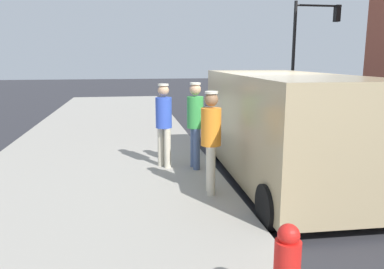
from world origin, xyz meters
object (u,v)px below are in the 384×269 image
object	(u,v)px
pedestrian_in_green	(195,119)
parked_van	(283,126)
pedestrian_in_orange	(211,136)
traffic_light_corner	(310,37)
parking_meter_near	(208,127)
pedestrian_in_blue	(164,120)

from	to	relation	value
pedestrian_in_green	parked_van	distance (m)	1.78
pedestrian_in_orange	traffic_light_corner	xyz separation A→B (m)	(-7.72, -12.21, 2.35)
parking_meter_near	pedestrian_in_green	xyz separation A→B (m)	(0.09, -0.85, 0.01)
parking_meter_near	traffic_light_corner	world-z (taller)	traffic_light_corner
parking_meter_near	parked_van	bearing A→B (deg)	-177.90
pedestrian_in_orange	parked_van	xyz separation A→B (m)	(-1.60, -0.76, -0.01)
pedestrian_in_blue	traffic_light_corner	distance (m)	13.57
pedestrian_in_blue	parked_van	size ratio (longest dim) A/B	0.34
pedestrian_in_blue	pedestrian_in_orange	distance (m)	1.88
traffic_light_corner	parking_meter_near	bearing A→B (deg)	56.46
pedestrian_in_green	pedestrian_in_blue	size ratio (longest dim) A/B	1.02
pedestrian_in_green	parked_van	xyz separation A→B (m)	(-1.59, 0.80, -0.04)
pedestrian_in_orange	parked_van	world-z (taller)	parked_van
pedestrian_in_blue	parked_van	xyz separation A→B (m)	(-2.22, 1.01, -0.02)
pedestrian_in_green	pedestrian_in_blue	bearing A→B (deg)	-18.53
pedestrian_in_orange	traffic_light_corner	distance (m)	14.63
parking_meter_near	pedestrian_in_orange	size ratio (longest dim) A/B	0.86
pedestrian_in_blue	traffic_light_corner	world-z (taller)	traffic_light_corner
pedestrian_in_blue	parked_van	world-z (taller)	parked_van
parking_meter_near	pedestrian_in_orange	world-z (taller)	pedestrian_in_orange
pedestrian_in_blue	pedestrian_in_orange	xyz separation A→B (m)	(-0.63, 1.77, -0.01)
parked_van	traffic_light_corner	distance (m)	13.19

